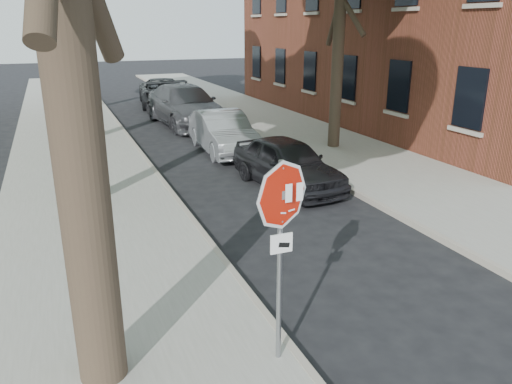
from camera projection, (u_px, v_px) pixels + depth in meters
ground at (325, 352)px, 6.68m from camera, size 120.00×120.00×0.00m
sidewalk_left at (76, 157)px, 16.31m from camera, size 4.00×55.00×0.12m
sidewalk_right at (307, 136)px, 19.34m from camera, size 4.00×55.00×0.12m
curb_left at (139, 151)px, 17.04m from camera, size 0.12×55.00×0.13m
curb_right at (258, 141)px, 18.61m from camera, size 0.12×55.00×0.13m
stop_sign at (281, 225)px, 5.79m from camera, size 0.76×0.34×2.61m
car_a at (287, 163)px, 13.24m from camera, size 2.05×4.11×1.34m
car_b at (223, 132)px, 16.97m from camera, size 1.61×4.27×1.39m
car_c at (185, 105)px, 21.64m from camera, size 2.82×6.02×1.70m
car_d at (163, 92)px, 26.88m from camera, size 3.05×5.44×1.44m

